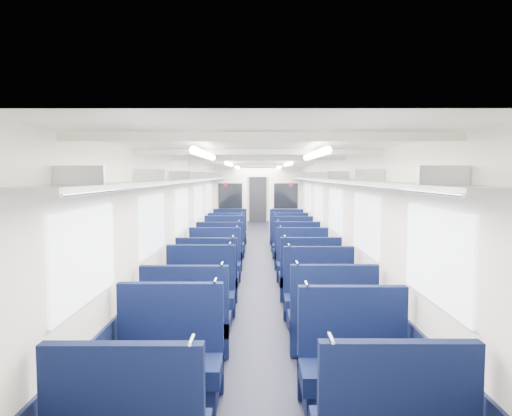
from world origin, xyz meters
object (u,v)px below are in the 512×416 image
(seat_18, at_px, (230,234))
(seat_12, at_px, (220,255))
(seat_14, at_px, (224,246))
(seat_9, at_px, (309,280))
(seat_13, at_px, (297,254))
(seat_15, at_px, (293,247))
(end_door, at_px, (258,199))
(seat_4, at_px, (187,326))
(seat_5, at_px, (332,325))
(seat_19, at_px, (287,235))
(seat_6, at_px, (200,298))
(seat_11, at_px, (303,267))
(seat_3, at_px, (355,371))
(seat_16, at_px, (227,240))
(seat_8, at_px, (208,281))
(seat_2, at_px, (169,365))
(seat_7, at_px, (320,300))
(seat_17, at_px, (289,239))
(bulkhead, at_px, (258,201))
(seat_10, at_px, (215,267))

(seat_18, bearing_deg, seat_12, -90.00)
(seat_14, bearing_deg, seat_18, 90.00)
(seat_9, xyz_separation_m, seat_12, (-1.66, 2.35, 0.00))
(seat_13, xyz_separation_m, seat_15, (0.00, 0.98, 0.00))
(end_door, height_order, seat_18, end_door)
(seat_4, distance_m, seat_5, 1.66)
(end_door, distance_m, seat_4, 14.97)
(seat_14, distance_m, seat_19, 2.67)
(seat_6, relative_size, seat_11, 1.00)
(seat_3, bearing_deg, seat_6, 124.83)
(seat_3, distance_m, seat_16, 8.24)
(seat_5, relative_size, seat_9, 1.00)
(seat_5, height_order, seat_6, same)
(seat_5, relative_size, seat_11, 1.00)
(seat_8, bearing_deg, seat_16, 90.00)
(seat_2, xyz_separation_m, seat_11, (1.66, 4.41, 0.00))
(seat_7, xyz_separation_m, seat_13, (0.00, 3.64, 0.00))
(seat_5, height_order, seat_16, same)
(seat_4, distance_m, seat_6, 1.20)
(seat_12, distance_m, seat_15, 1.98)
(seat_13, bearing_deg, seat_19, 90.00)
(seat_2, xyz_separation_m, seat_4, (0.00, 1.06, 0.00))
(seat_8, distance_m, seat_19, 5.99)
(seat_12, bearing_deg, seat_17, 54.93)
(seat_8, xyz_separation_m, seat_11, (1.66, 1.14, 0.00))
(seat_7, relative_size, seat_16, 1.00)
(seat_17, bearing_deg, end_door, 95.95)
(seat_3, distance_m, seat_8, 3.77)
(seat_5, xyz_separation_m, seat_14, (-1.66, 5.81, 0.00))
(seat_19, bearing_deg, bulkhead, 123.50)
(seat_10, height_order, seat_15, same)
(end_door, distance_m, seat_6, 13.77)
(bulkhead, height_order, seat_17, bulkhead)
(seat_11, relative_size, seat_12, 1.00)
(seat_4, bearing_deg, seat_13, 70.54)
(seat_9, distance_m, seat_12, 2.87)
(bulkhead, relative_size, seat_9, 2.56)
(seat_4, bearing_deg, bulkhead, 84.85)
(seat_6, xyz_separation_m, seat_9, (1.66, 1.05, 0.00))
(seat_14, bearing_deg, seat_10, -90.00)
(seat_7, relative_size, seat_15, 1.00)
(end_door, xyz_separation_m, seat_7, (0.83, -13.87, -0.66))
(end_door, xyz_separation_m, seat_19, (0.83, -6.97, -0.66))
(seat_11, bearing_deg, seat_16, 115.08)
(seat_5, distance_m, seat_10, 3.69)
(end_door, bearing_deg, seat_17, -84.05)
(seat_4, bearing_deg, seat_16, 90.00)
(seat_11, xyz_separation_m, seat_13, (0.00, 1.35, 0.00))
(bulkhead, xyz_separation_m, seat_3, (0.83, -10.39, -0.90))
(seat_6, xyz_separation_m, seat_16, (0.00, 5.69, 0.00))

